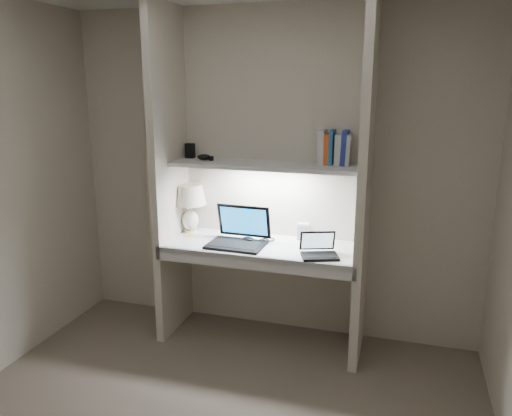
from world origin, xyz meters
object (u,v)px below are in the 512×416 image
at_px(table_lamp, 190,200).
at_px(laptop_netbook, 319,250).
at_px(book_row, 335,148).
at_px(speaker, 303,231).
at_px(laptop_main, 239,236).

xyz_separation_m(table_lamp, laptop_netbook, (1.09, -0.27, -0.22)).
relative_size(table_lamp, book_row, 1.56).
xyz_separation_m(table_lamp, book_row, (1.13, 0.05, 0.45)).
xyz_separation_m(table_lamp, speaker, (0.91, 0.08, -0.20)).
xyz_separation_m(laptop_main, book_row, (0.66, 0.22, 0.65)).
bearing_deg(speaker, laptop_netbook, -66.89).
xyz_separation_m(laptop_netbook, book_row, (0.04, 0.32, 0.67)).
bearing_deg(book_row, laptop_main, -161.39).
distance_m(table_lamp, laptop_netbook, 1.15).
xyz_separation_m(laptop_main, speaker, (0.44, 0.25, 0.00)).
bearing_deg(laptop_netbook, speaker, 97.72).
relative_size(table_lamp, laptop_netbook, 1.26).
relative_size(table_lamp, speaker, 3.08).
height_order(laptop_netbook, speaker, laptop_netbook).
height_order(laptop_netbook, book_row, book_row).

